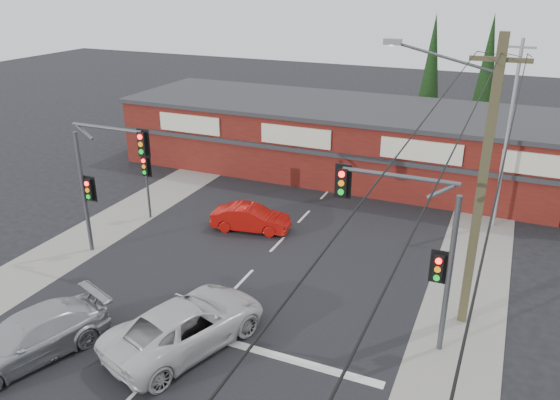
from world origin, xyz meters
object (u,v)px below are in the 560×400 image
at_px(white_suv, 187,324).
at_px(utility_pole, 478,179).
at_px(red_sedan, 251,218).
at_px(shop_building, 334,137).
at_px(silver_suv, 29,337).

relative_size(white_suv, utility_pole, 0.57).
distance_m(red_sedan, shop_building, 10.38).
height_order(white_suv, red_sedan, white_suv).
bearing_deg(red_sedan, shop_building, -14.46).
height_order(red_sedan, shop_building, shop_building).
xyz_separation_m(silver_suv, utility_pole, (12.48, 7.67, 4.65)).
distance_m(white_suv, utility_pole, 10.68).
bearing_deg(utility_pole, red_sedan, 159.72).
relative_size(white_suv, silver_suv, 1.11).
xyz_separation_m(red_sedan, shop_building, (0.82, 10.24, 1.51)).
bearing_deg(silver_suv, red_sedan, 99.25).
xyz_separation_m(white_suv, utility_pole, (8.18, 5.10, 4.61)).
relative_size(white_suv, shop_building, 0.21).
bearing_deg(white_suv, red_sedan, -58.15).
height_order(white_suv, silver_suv, white_suv).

